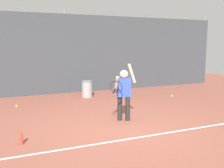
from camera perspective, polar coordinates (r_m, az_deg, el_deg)
name	(u,v)px	position (r m, az deg, el deg)	size (l,w,h in m)	color
ground_plane	(122,130)	(5.61, 2.09, -10.05)	(20.00, 20.00, 0.00)	brown
court_line_baseline	(133,138)	(5.17, 4.62, -11.68)	(9.00, 0.05, 0.00)	white
back_fence_windscreen	(66,54)	(9.81, -10.01, 6.41)	(13.24, 0.08, 2.88)	#383D42
fence_post_1	(65,52)	(9.87, -10.10, 6.86)	(0.09, 0.09, 3.03)	slate
fence_post_2	(202,51)	(13.00, 19.05, 6.90)	(0.09, 0.09, 3.03)	slate
tennis_player	(124,90)	(6.13, 2.53, -1.42)	(0.81, 0.57, 1.35)	#232326
ball_hopper	(87,89)	(9.03, -5.47, -1.04)	(0.38, 0.38, 0.56)	gray
water_bottle	(21,139)	(5.09, -19.20, -11.17)	(0.07, 0.07, 0.22)	#D83F33
tennis_ball_1	(17,106)	(8.08, -20.05, -4.52)	(0.07, 0.07, 0.07)	#CCE033
tennis_ball_2	(172,96)	(9.28, 12.89, -2.55)	(0.07, 0.07, 0.07)	#CCE033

